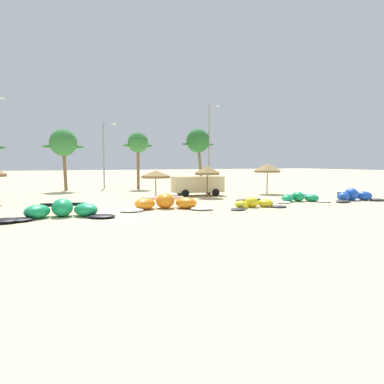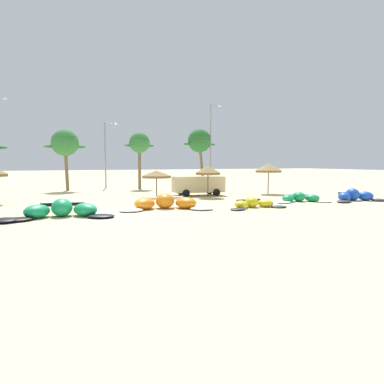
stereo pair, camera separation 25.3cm
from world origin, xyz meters
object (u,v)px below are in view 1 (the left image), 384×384
kite_left_of_center (166,203)px  lamppost_east_center (210,142)px  beach_umbrella_middle (156,174)px  parked_van (196,184)px  palm_center_left (138,144)px  kite_center (253,204)px  beach_umbrella_near_palms (207,170)px  palm_left_of_gap (63,143)px  kite_right_of_center (299,198)px  kite_right (354,196)px  lamppost_west_center (105,151)px  palm_center_right (198,141)px  beach_umbrella_outermost (267,168)px  kite_left (62,210)px

kite_left_of_center → lamppost_east_center: 23.29m
beach_umbrella_middle → lamppost_east_center: bearing=43.4°
parked_van → palm_center_left: (-2.76, 10.85, 4.33)m
palm_center_left → kite_center: bearing=-82.6°
kite_left_of_center → beach_umbrella_near_palms: beach_umbrella_near_palms is taller
palm_left_of_gap → palm_center_left: 8.43m
kite_right_of_center → beach_umbrella_near_palms: (-5.25, 6.22, 2.15)m
kite_right → palm_left_of_gap: size_ratio=0.73×
kite_left_of_center → kite_right: size_ratio=1.29×
kite_right_of_center → lamppost_west_center: size_ratio=0.58×
kite_center → kite_right: size_ratio=0.93×
kite_right → palm_center_left: palm_center_left is taller
kite_left_of_center → kite_right: kite_left_of_center is taller
palm_left_of_gap → lamppost_west_center: bearing=25.8°
kite_center → palm_left_of_gap: 24.38m
parked_van → palm_center_right: (5.59, 11.71, 4.86)m
beach_umbrella_outermost → lamppost_west_center: size_ratio=0.38×
kite_center → lamppost_west_center: size_ratio=0.58×
beach_umbrella_near_palms → palm_center_right: 15.12m
lamppost_east_center → kite_center: bearing=-108.6°
kite_right → beach_umbrella_outermost: size_ratio=1.63×
lamppost_east_center → palm_center_left: bearing=179.2°
beach_umbrella_near_palms → lamppost_west_center: (-6.42, 15.65, 2.12)m
kite_left_of_center → kite_right_of_center: (11.38, -0.22, -0.09)m
beach_umbrella_outermost → lamppost_west_center: bearing=132.6°
kite_left → parked_van: bearing=35.5°
kite_left_of_center → lamppost_east_center: bearing=55.6°
kite_left → beach_umbrella_middle: size_ratio=2.23×
kite_left → palm_left_of_gap: size_ratio=0.90×
kite_right_of_center → lamppost_east_center: bearing=85.8°
kite_left → beach_umbrella_middle: 13.08m
kite_left → palm_center_left: (9.88, 19.86, 5.02)m
kite_left_of_center → kite_right: bearing=-5.5°
palm_center_left → kite_left: bearing=-116.5°
beach_umbrella_middle → lamppost_east_center: size_ratio=0.26×
kite_right → parked_van: parked_van is taller
parked_van → kite_left: bearing=-144.5°
palm_center_left → kite_right: bearing=-58.0°
palm_center_right → kite_center: bearing=-104.7°
kite_center → parked_van: (0.08, 9.83, 0.80)m
kite_right_of_center → kite_left_of_center: bearing=178.9°
kite_left_of_center → lamppost_west_center: lamppost_west_center is taller
kite_right → palm_center_right: (-4.38, 21.23, 5.55)m
kite_right → palm_center_left: 24.54m
kite_left_of_center → palm_center_left: bearing=80.4°
kite_right_of_center → kite_right: 4.72m
palm_left_of_gap → palm_center_right: 16.79m
lamppost_west_center → lamppost_east_center: size_ratio=0.76×
palm_center_left → lamppost_east_center: size_ratio=0.64×
kite_left_of_center → palm_center_left: size_ratio=0.94×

